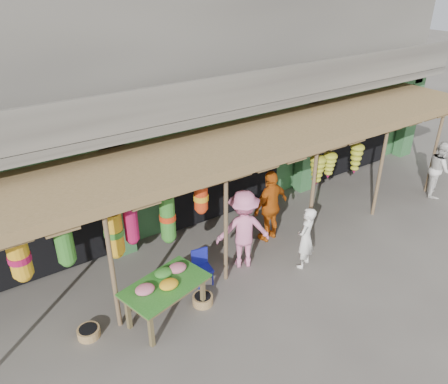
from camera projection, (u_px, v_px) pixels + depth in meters
ground at (272, 252)px, 10.65m from camera, size 80.00×80.00×0.00m
building at (170, 75)px, 12.65m from camera, size 16.40×6.80×7.00m
awning at (249, 145)px, 9.96m from camera, size 14.00×2.70×2.79m
flower_table at (165, 285)px, 8.35m from camera, size 1.80×1.32×0.97m
blue_chair at (201, 265)px, 9.48m from camera, size 0.43×0.44×0.79m
basket_left at (89, 332)px, 8.21m from camera, size 0.45×0.45×0.18m
basket_mid at (145, 298)px, 9.03m from camera, size 0.68×0.68×0.21m
basket_right at (203, 300)px, 8.99m from camera, size 0.54×0.54×0.19m
person_front at (306, 238)px, 9.83m from camera, size 0.65×0.55×1.51m
person_right at (440, 169)px, 12.90m from camera, size 1.04×1.02×1.70m
person_vendor at (271, 206)px, 10.75m from camera, size 1.16×0.62×1.89m
person_shopper at (243, 229)px, 9.79m from camera, size 1.41×1.16×1.90m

